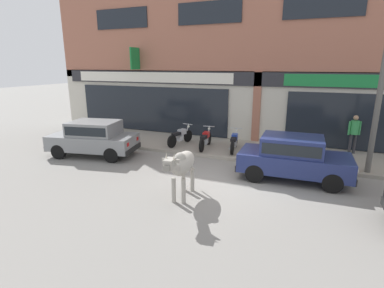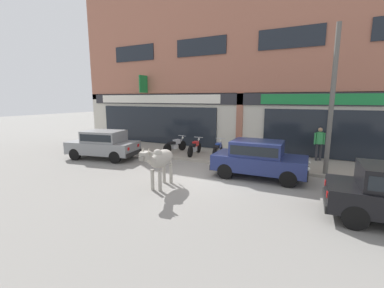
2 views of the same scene
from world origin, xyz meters
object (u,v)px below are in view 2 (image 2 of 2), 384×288
Objects in this scene: motorcycle_1 at (195,148)px; motorcycle_2 at (218,149)px; cow at (160,160)px; car_2 at (258,157)px; motorcycle_0 at (175,145)px; car_1 at (103,143)px; pedestrian at (319,140)px; utility_pole at (332,101)px.

motorcycle_1 and motorcycle_2 have the same top height.
car_2 is (2.75, 2.72, -0.19)m from cow.
car_2 is at bearing -40.49° from motorcycle_2.
motorcycle_0 is at bearing 156.82° from car_2.
car_1 is 1.04× the size of car_2.
cow is 5.46m from motorcycle_0.
motorcycle_0 and motorcycle_1 have the same top height.
motorcycle_0 is 1.12× the size of pedestrian.
car_1 reaches higher than motorcycle_2.
car_2 is 2.03× the size of motorcycle_2.
cow is at bearing -141.48° from utility_pole.
motorcycle_2 is at bearing 87.73° from cow.
pedestrian is (5.89, 1.57, 0.60)m from motorcycle_1.
utility_pole is at bearing 29.85° from car_2.
car_1 is at bearing -170.18° from utility_pole.
utility_pole is (4.94, -0.82, 2.46)m from motorcycle_2.
car_2 is 4.37m from motorcycle_1.
car_1 is 7.86m from car_2.
pedestrian is at bearing 14.88° from motorcycle_1.
car_2 is 2.29× the size of pedestrian.
car_1 reaches higher than motorcycle_0.
car_1 and car_2 have the same top height.
cow is 4.95m from motorcycle_1.
car_2 is at bearing 44.67° from cow.
utility_pole is (0.32, -2.28, 1.87)m from pedestrian.
car_2 is 2.02× the size of motorcycle_1.
utility_pole reaches higher than car_1.
pedestrian is (4.81, 6.37, 0.10)m from cow.
cow is 1.20× the size of motorcycle_0.
car_1 is 10.71m from pedestrian.
car_2 is 4.20m from pedestrian.
utility_pole is at bearing -6.23° from motorcycle_0.
motorcycle_2 is (1.27, 0.10, 0.00)m from motorcycle_1.
motorcycle_1 is (-3.83, 2.08, -0.30)m from car_2.
motorcycle_0 is at bearing -179.99° from motorcycle_2.
car_1 is at bearing -157.74° from pedestrian.
car_1 is 3.78m from motorcycle_0.
car_1 is 4.73m from motorcycle_1.
motorcycle_0 is at bearing 173.77° from utility_pole.
motorcycle_1 is (-1.08, 4.81, -0.50)m from cow.
motorcycle_0 is at bearing 43.31° from car_1.
car_2 is 3.38m from motorcycle_2.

